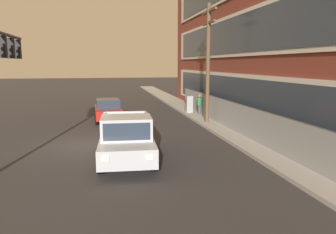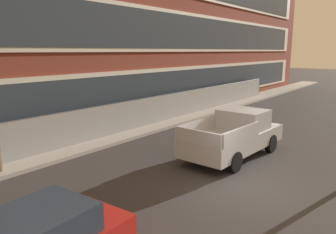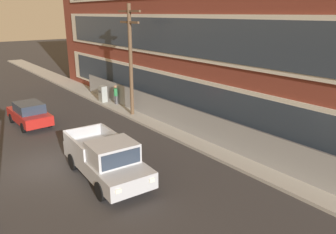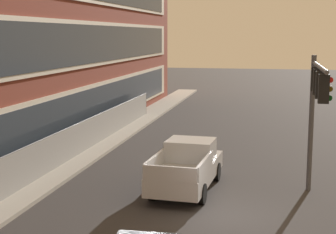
% 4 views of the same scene
% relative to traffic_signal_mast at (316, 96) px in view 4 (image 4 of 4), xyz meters
% --- Properties ---
extents(ground_plane, '(160.00, 160.00, 0.00)m').
position_rel_traffic_signal_mast_xyz_m(ground_plane, '(-2.05, 3.12, -4.13)').
color(ground_plane, '#333030').
extents(sidewalk_building_side, '(80.00, 2.11, 0.16)m').
position_rel_traffic_signal_mast_xyz_m(sidewalk_building_side, '(-2.05, 11.22, -4.05)').
color(sidewalk_building_side, '#9E9B93').
rests_on(sidewalk_building_side, ground).
extents(chain_link_fence, '(34.41, 0.06, 1.80)m').
position_rel_traffic_signal_mast_xyz_m(chain_link_fence, '(2.37, 11.39, -3.21)').
color(chain_link_fence, gray).
rests_on(chain_link_fence, ground).
extents(traffic_signal_mast, '(5.65, 0.43, 5.52)m').
position_rel_traffic_signal_mast_xyz_m(traffic_signal_mast, '(0.00, 0.00, 0.00)').
color(traffic_signal_mast, '#4C4C51').
rests_on(traffic_signal_mast, ground).
extents(pickup_truck_silver, '(5.62, 2.41, 1.95)m').
position_rel_traffic_signal_mast_xyz_m(pickup_truck_silver, '(1.08, 4.91, -3.19)').
color(pickup_truck_silver, '#B2B5BA').
rests_on(pickup_truck_silver, ground).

